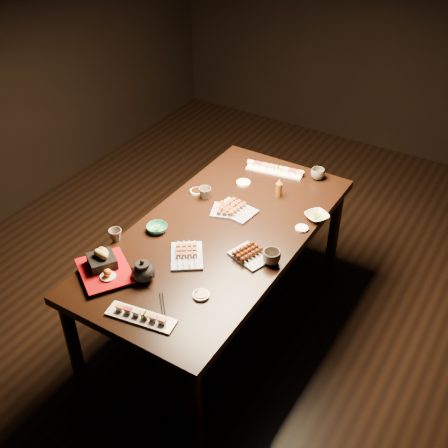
{
  "coord_description": "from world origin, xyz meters",
  "views": [
    {
      "loc": [
        1.44,
        -2.44,
        2.67
      ],
      "look_at": [
        0.1,
        -0.26,
        0.77
      ],
      "focal_mm": 45.0,
      "sensor_mm": 36.0,
      "label": 1
    }
  ],
  "objects_px": {
    "edamame_bowl_cream": "(317,216)",
    "teacup_far_left": "(205,193)",
    "edamame_bowl_green": "(157,228)",
    "teapot": "(143,270)",
    "teacup_near_left": "(115,235)",
    "yakitori_plate_left": "(229,209)",
    "teacup_far_right": "(318,174)",
    "tempura_tray": "(104,265)",
    "teacup_mid_right": "(272,257)",
    "condiment_bottle": "(279,188)",
    "yakitori_plate_right": "(187,253)",
    "sushi_platter_far": "(275,168)",
    "sushi_platter_near": "(141,315)",
    "yakitori_plate_center": "(236,208)",
    "dining_table": "(220,281)"
  },
  "relations": [
    {
      "from": "edamame_bowl_cream",
      "to": "teacup_far_left",
      "type": "xyz_separation_m",
      "value": [
        -0.67,
        -0.16,
        0.02
      ]
    },
    {
      "from": "edamame_bowl_green",
      "to": "teapot",
      "type": "height_order",
      "value": "teapot"
    },
    {
      "from": "teacup_near_left",
      "to": "yakitori_plate_left",
      "type": "bearing_deg",
      "value": 54.42
    },
    {
      "from": "teacup_far_right",
      "to": "edamame_bowl_cream",
      "type": "bearing_deg",
      "value": -66.38
    },
    {
      "from": "tempura_tray",
      "to": "teapot",
      "type": "height_order",
      "value": "teapot"
    },
    {
      "from": "tempura_tray",
      "to": "teacup_mid_right",
      "type": "relative_size",
      "value": 3.17
    },
    {
      "from": "teacup_near_left",
      "to": "condiment_bottle",
      "type": "height_order",
      "value": "condiment_bottle"
    },
    {
      "from": "teacup_far_left",
      "to": "tempura_tray",
      "type": "bearing_deg",
      "value": -93.76
    },
    {
      "from": "teapot",
      "to": "tempura_tray",
      "type": "bearing_deg",
      "value": -149.63
    },
    {
      "from": "teacup_far_left",
      "to": "teacup_far_right",
      "type": "xyz_separation_m",
      "value": [
        0.49,
        0.57,
        -0.0
      ]
    },
    {
      "from": "yakitori_plate_right",
      "to": "sushi_platter_far",
      "type": "bearing_deg",
      "value": 144.95
    },
    {
      "from": "teacup_far_left",
      "to": "teacup_far_right",
      "type": "distance_m",
      "value": 0.75
    },
    {
      "from": "sushi_platter_near",
      "to": "teacup_mid_right",
      "type": "xyz_separation_m",
      "value": [
        0.33,
        0.67,
        0.02
      ]
    },
    {
      "from": "condiment_bottle",
      "to": "sushi_platter_near",
      "type": "bearing_deg",
      "value": -93.48
    },
    {
      "from": "yakitori_plate_center",
      "to": "tempura_tray",
      "type": "xyz_separation_m",
      "value": [
        -0.29,
        -0.82,
        0.03
      ]
    },
    {
      "from": "sushi_platter_near",
      "to": "teacup_far_right",
      "type": "relative_size",
      "value": 3.85
    },
    {
      "from": "tempura_tray",
      "to": "teacup_far_right",
      "type": "distance_m",
      "value": 1.52
    },
    {
      "from": "sushi_platter_near",
      "to": "tempura_tray",
      "type": "height_order",
      "value": "tempura_tray"
    },
    {
      "from": "yakitori_plate_center",
      "to": "teacup_mid_right",
      "type": "xyz_separation_m",
      "value": [
        0.4,
        -0.3,
        0.01
      ]
    },
    {
      "from": "yakitori_plate_left",
      "to": "teacup_near_left",
      "type": "height_order",
      "value": "teacup_near_left"
    },
    {
      "from": "edamame_bowl_cream",
      "to": "teapot",
      "type": "relative_size",
      "value": 0.9
    },
    {
      "from": "sushi_platter_far",
      "to": "tempura_tray",
      "type": "height_order",
      "value": "tempura_tray"
    },
    {
      "from": "yakitori_plate_right",
      "to": "teacup_mid_right",
      "type": "xyz_separation_m",
      "value": [
        0.4,
        0.19,
        0.01
      ]
    },
    {
      "from": "yakitori_plate_left",
      "to": "teacup_mid_right",
      "type": "height_order",
      "value": "teacup_mid_right"
    },
    {
      "from": "dining_table",
      "to": "tempura_tray",
      "type": "height_order",
      "value": "tempura_tray"
    },
    {
      "from": "tempura_tray",
      "to": "sushi_platter_near",
      "type": "bearing_deg",
      "value": 9.68
    },
    {
      "from": "sushi_platter_near",
      "to": "edamame_bowl_green",
      "type": "height_order",
      "value": "sushi_platter_near"
    },
    {
      "from": "dining_table",
      "to": "sushi_platter_near",
      "type": "xyz_separation_m",
      "value": [
        0.04,
        -0.76,
        0.4
      ]
    },
    {
      "from": "teacup_mid_right",
      "to": "sushi_platter_far",
      "type": "bearing_deg",
      "value": 116.3
    },
    {
      "from": "dining_table",
      "to": "teacup_near_left",
      "type": "relative_size",
      "value": 24.86
    },
    {
      "from": "tempura_tray",
      "to": "sushi_platter_far",
      "type": "bearing_deg",
      "value": 111.41
    },
    {
      "from": "teapot",
      "to": "condiment_bottle",
      "type": "xyz_separation_m",
      "value": [
        0.23,
        1.03,
        0.0
      ]
    },
    {
      "from": "teacup_far_right",
      "to": "sushi_platter_far",
      "type": "bearing_deg",
      "value": -166.68
    },
    {
      "from": "tempura_tray",
      "to": "teacup_mid_right",
      "type": "xyz_separation_m",
      "value": [
        0.69,
        0.52,
        -0.02
      ]
    },
    {
      "from": "yakitori_plate_right",
      "to": "teacup_far_left",
      "type": "relative_size",
      "value": 2.97
    },
    {
      "from": "yakitori_plate_center",
      "to": "teacup_far_left",
      "type": "xyz_separation_m",
      "value": [
        -0.23,
        0.03,
        0.01
      ]
    },
    {
      "from": "yakitori_plate_right",
      "to": "tempura_tray",
      "type": "distance_m",
      "value": 0.43
    },
    {
      "from": "sushi_platter_near",
      "to": "sushi_platter_far",
      "type": "distance_m",
      "value": 1.5
    },
    {
      "from": "teapot",
      "to": "condiment_bottle",
      "type": "distance_m",
      "value": 1.06
    },
    {
      "from": "teapot",
      "to": "yakitori_plate_left",
      "type": "bearing_deg",
      "value": 95.49
    },
    {
      "from": "teacup_mid_right",
      "to": "teacup_far_left",
      "type": "height_order",
      "value": "teacup_mid_right"
    },
    {
      "from": "sushi_platter_near",
      "to": "condiment_bottle",
      "type": "distance_m",
      "value": 1.26
    },
    {
      "from": "teacup_far_right",
      "to": "teacup_mid_right",
      "type": "bearing_deg",
      "value": -81.29
    },
    {
      "from": "yakitori_plate_left",
      "to": "edamame_bowl_green",
      "type": "height_order",
      "value": "yakitori_plate_left"
    },
    {
      "from": "yakitori_plate_left",
      "to": "teapot",
      "type": "bearing_deg",
      "value": -115.6
    },
    {
      "from": "dining_table",
      "to": "teacup_far_left",
      "type": "xyz_separation_m",
      "value": [
        -0.25,
        0.24,
        0.41
      ]
    },
    {
      "from": "sushi_platter_far",
      "to": "edamame_bowl_green",
      "type": "distance_m",
      "value": 0.96
    },
    {
      "from": "edamame_bowl_green",
      "to": "teacup_mid_right",
      "type": "bearing_deg",
      "value": 7.84
    },
    {
      "from": "edamame_bowl_green",
      "to": "teacup_far_left",
      "type": "bearing_deg",
      "value": 83.59
    },
    {
      "from": "sushi_platter_far",
      "to": "teacup_mid_right",
      "type": "relative_size",
      "value": 3.88
    }
  ]
}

